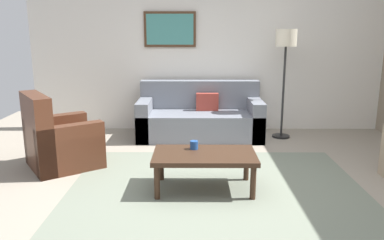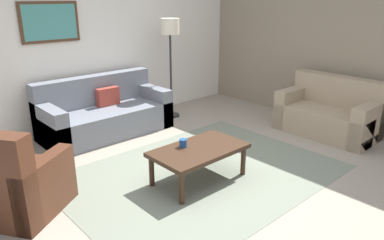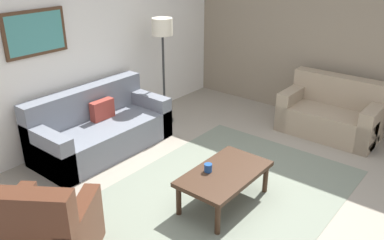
{
  "view_description": "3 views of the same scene",
  "coord_description": "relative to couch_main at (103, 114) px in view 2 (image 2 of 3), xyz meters",
  "views": [
    {
      "loc": [
        -0.24,
        -4.02,
        1.7
      ],
      "look_at": [
        -0.27,
        0.1,
        0.73
      ],
      "focal_mm": 36.01,
      "sensor_mm": 36.0,
      "label": 1
    },
    {
      "loc": [
        -2.78,
        -2.88,
        2.07
      ],
      "look_at": [
        0.05,
        0.22,
        0.63
      ],
      "focal_mm": 34.02,
      "sensor_mm": 36.0,
      "label": 2
    },
    {
      "loc": [
        -3.35,
        -2.21,
        2.73
      ],
      "look_at": [
        -0.06,
        0.44,
        0.87
      ],
      "focal_mm": 37.28,
      "sensor_mm": 36.0,
      "label": 3
    }
  ],
  "objects": [
    {
      "name": "area_rug",
      "position": [
        0.15,
        -2.09,
        -0.29
      ],
      "size": [
        3.22,
        2.38,
        0.01
      ],
      "primitive_type": "cube",
      "color": "slate",
      "rests_on": "ground_plane"
    },
    {
      "name": "framed_artwork",
      "position": [
        -0.5,
        0.42,
        1.41
      ],
      "size": [
        0.86,
        0.04,
        0.58
      ],
      "color": "#472D1C"
    },
    {
      "name": "ground_plane",
      "position": [
        0.15,
        -2.09,
        -0.3
      ],
      "size": [
        8.0,
        8.0,
        0.0
      ],
      "primitive_type": "plane",
      "color": "gray"
    },
    {
      "name": "couch_main",
      "position": [
        0.0,
        0.0,
        0.0
      ],
      "size": [
        1.96,
        0.91,
        0.88
      ],
      "color": "slate",
      "rests_on": "ground_plane"
    },
    {
      "name": "armchair_leather",
      "position": [
        -1.81,
        -1.49,
        0.01
      ],
      "size": [
        1.11,
        1.11,
        0.95
      ],
      "color": "#4C2819",
      "rests_on": "ground_plane"
    },
    {
      "name": "couch_loveseat",
      "position": [
        2.63,
        -2.42,
        0.0
      ],
      "size": [
        0.81,
        1.45,
        0.88
      ],
      "color": "gray",
      "rests_on": "ground_plane"
    },
    {
      "name": "rear_partition",
      "position": [
        0.15,
        0.51,
        1.1
      ],
      "size": [
        6.0,
        0.12,
        2.8
      ],
      "primitive_type": "cube",
      "color": "silver",
      "rests_on": "ground_plane"
    },
    {
      "name": "coffee_table",
      "position": [
        0.02,
        -2.19,
        0.06
      ],
      "size": [
        1.1,
        0.64,
        0.41
      ],
      "color": "#382316",
      "rests_on": "ground_plane"
    },
    {
      "name": "lamp_standing",
      "position": [
        1.31,
        -0.09,
        1.11
      ],
      "size": [
        0.32,
        0.32,
        1.71
      ],
      "color": "black",
      "rests_on": "ground_plane"
    },
    {
      "name": "cup",
      "position": [
        -0.1,
        -2.04,
        0.16
      ],
      "size": [
        0.09,
        0.09,
        0.09
      ],
      "primitive_type": "cylinder",
      "color": "#1E478C",
      "rests_on": "coffee_table"
    },
    {
      "name": "stone_feature_panel",
      "position": [
        3.15,
        -2.09,
        1.1
      ],
      "size": [
        0.12,
        5.2,
        2.8
      ],
      "primitive_type": "cube",
      "color": "gray",
      "rests_on": "ground_plane"
    }
  ]
}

